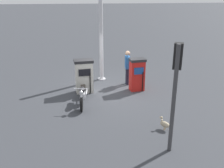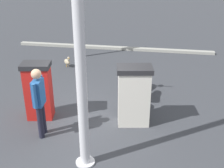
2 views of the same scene
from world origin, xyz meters
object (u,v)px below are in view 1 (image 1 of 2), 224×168
attendant_person (127,65)px  wandering_duck (165,124)px  fuel_pump_near (84,76)px  fuel_pump_far (137,74)px  roadside_traffic_light (176,80)px  motorcycle_near_pump (83,94)px  canopy_support_pole (101,40)px

attendant_person → wandering_duck: (4.50, 0.60, -0.77)m
fuel_pump_near → fuel_pump_far: size_ratio=1.01×
attendant_person → roadside_traffic_light: size_ratio=0.52×
fuel_pump_far → attendant_person: bearing=-157.6°
fuel_pump_near → motorcycle_near_pump: bearing=-3.2°
fuel_pump_far → canopy_support_pole: size_ratio=0.36×
motorcycle_near_pump → canopy_support_pole: 3.54m
wandering_duck → fuel_pump_far: bearing=-175.9°
attendant_person → canopy_support_pole: (-0.88, -1.22, 1.08)m
fuel_pump_near → wandering_duck: fuel_pump_near is taller
fuel_pump_near → canopy_support_pole: canopy_support_pole is taller
attendant_person → roadside_traffic_light: roadside_traffic_light is taller
fuel_pump_near → attendant_person: bearing=110.8°
attendant_person → roadside_traffic_light: 5.77m
attendant_person → wandering_duck: attendant_person is taller
motorcycle_near_pump → wandering_duck: motorcycle_near_pump is taller
motorcycle_near_pump → attendant_person: attendant_person is taller
canopy_support_pole → fuel_pump_near: bearing=-28.3°
motorcycle_near_pump → attendant_person: (-2.12, 2.20, 0.54)m
fuel_pump_far → wandering_duck: 3.74m
fuel_pump_far → motorcycle_near_pump: (1.31, -2.53, -0.34)m
roadside_traffic_light → canopy_support_pole: size_ratio=0.76×
attendant_person → wandering_duck: size_ratio=3.75×
fuel_pump_near → canopy_support_pole: size_ratio=0.36×
roadside_traffic_light → motorcycle_near_pump: bearing=-143.1°
fuel_pump_near → fuel_pump_far: 2.45m
fuel_pump_near → motorcycle_near_pump: (1.31, -0.07, -0.35)m
attendant_person → fuel_pump_near: bearing=-69.2°
fuel_pump_far → wandering_duck: size_ratio=3.38×
fuel_pump_near → motorcycle_near_pump: fuel_pump_near is taller
fuel_pump_near → canopy_support_pole: (-1.68, 0.91, 1.27)m
fuel_pump_near → attendant_person: (-0.81, 2.12, 0.19)m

